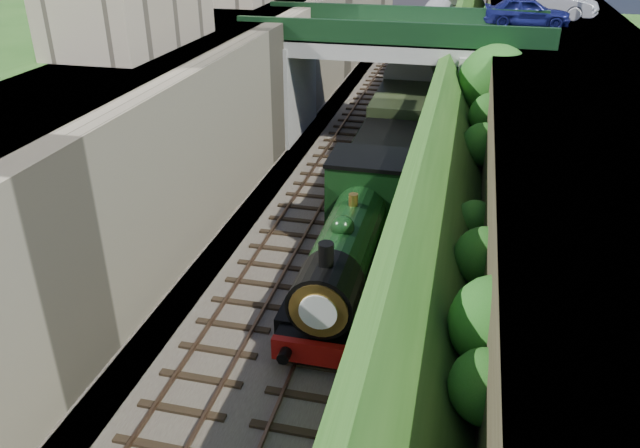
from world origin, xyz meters
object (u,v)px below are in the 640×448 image
(car_blue, at_px, (527,12))
(car_silver, at_px, (554,3))
(locomotive, at_px, (351,243))
(tender, at_px, (382,172))
(tree, at_px, (497,85))
(road_bridge, at_px, (403,73))

(car_blue, relative_size, car_silver, 0.93)
(locomotive, relative_size, tender, 1.70)
(car_blue, relative_size, locomotive, 0.46)
(tree, relative_size, car_blue, 1.39)
(tree, bearing_deg, car_silver, 74.21)
(car_silver, bearing_deg, tender, 170.90)
(road_bridge, bearing_deg, tree, -36.91)
(car_silver, bearing_deg, car_blue, 172.89)
(car_blue, bearing_deg, car_silver, -25.15)
(car_silver, relative_size, locomotive, 0.50)
(tree, xyz_separation_m, locomotive, (-4.71, -12.31, -2.75))
(road_bridge, relative_size, tree, 2.42)
(road_bridge, xyz_separation_m, tree, (4.97, -3.73, 0.57))
(car_silver, relative_size, tender, 0.85)
(road_bridge, xyz_separation_m, locomotive, (0.26, -16.04, -2.18))
(road_bridge, relative_size, tender, 2.67)
(car_blue, height_order, car_silver, car_silver)
(locomotive, bearing_deg, road_bridge, 90.91)
(tree, relative_size, car_silver, 1.30)
(car_blue, relative_size, tender, 0.79)
(tree, bearing_deg, tender, -133.63)
(car_blue, bearing_deg, tree, 167.94)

